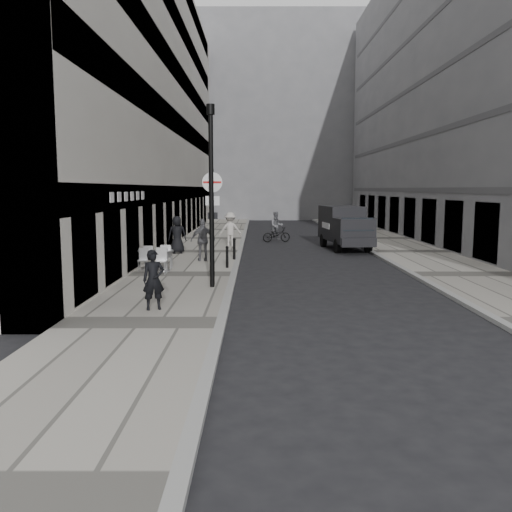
{
  "coord_description": "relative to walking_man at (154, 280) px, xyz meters",
  "views": [
    {
      "loc": [
        0.88,
        -10.33,
        3.39
      ],
      "look_at": [
        0.87,
        5.64,
        1.4
      ],
      "focal_mm": 38.0,
      "sensor_mm": 36.0,
      "label": 1
    }
  ],
  "objects": [
    {
      "name": "ground",
      "position": [
        1.9,
        -4.13,
        -0.94
      ],
      "size": [
        120.0,
        120.0,
        0.0
      ],
      "primitive_type": "plane",
      "color": "black",
      "rests_on": "ground"
    },
    {
      "name": "sidewalk",
      "position": [
        -0.1,
        13.87,
        -0.88
      ],
      "size": [
        4.0,
        60.0,
        0.12
      ],
      "primitive_type": "cube",
      "color": "#A09B90",
      "rests_on": "ground"
    },
    {
      "name": "far_sidewalk",
      "position": [
        10.9,
        13.87,
        -0.88
      ],
      "size": [
        4.0,
        60.0,
        0.12
      ],
      "primitive_type": "cube",
      "color": "#A09B90",
      "rests_on": "ground"
    },
    {
      "name": "building_left",
      "position": [
        -4.1,
        20.37,
        8.06
      ],
      "size": [
        4.0,
        45.0,
        18.0
      ],
      "primitive_type": "cube",
      "color": "beige",
      "rests_on": "ground"
    },
    {
      "name": "building_right",
      "position": [
        15.9,
        20.37,
        9.06
      ],
      "size": [
        6.0,
        45.0,
        20.0
      ],
      "primitive_type": "cube",
      "color": "slate",
      "rests_on": "ground"
    },
    {
      "name": "building_far",
      "position": [
        3.4,
        51.87,
        10.06
      ],
      "size": [
        24.0,
        16.0,
        22.0
      ],
      "primitive_type": "cube",
      "color": "slate",
      "rests_on": "ground"
    },
    {
      "name": "walking_man",
      "position": [
        0.0,
        0.0,
        0.0
      ],
      "size": [
        0.69,
        0.57,
        1.63
      ],
      "primitive_type": "imported",
      "rotation": [
        0.0,
        0.0,
        0.36
      ],
      "color": "black",
      "rests_on": "sidewalk"
    },
    {
      "name": "sign_post",
      "position": [
        1.3,
        3.87,
        1.7
      ],
      "size": [
        0.68,
        0.11,
        3.93
      ],
      "rotation": [
        0.0,
        0.0,
        -0.05
      ],
      "color": "black",
      "rests_on": "sidewalk"
    },
    {
      "name": "lamppost",
      "position": [
        1.3,
        3.43,
        2.51
      ],
      "size": [
        0.27,
        0.27,
        5.98
      ],
      "color": "black",
      "rests_on": "sidewalk"
    },
    {
      "name": "bollard_near",
      "position": [
        1.57,
        7.83,
        -0.39
      ],
      "size": [
        0.11,
        0.11,
        0.85
      ],
      "primitive_type": "cylinder",
      "color": "black",
      "rests_on": "sidewalk"
    },
    {
      "name": "bollard_far",
      "position": [
        1.75,
        10.51,
        -0.35
      ],
      "size": [
        0.12,
        0.12,
        0.93
      ],
      "primitive_type": "cylinder",
      "color": "black",
      "rests_on": "sidewalk"
    },
    {
      "name": "panel_van",
      "position": [
        7.7,
        15.78,
        0.42
      ],
      "size": [
        2.45,
        5.29,
        2.41
      ],
      "rotation": [
        0.0,
        0.0,
        0.11
      ],
      "color": "black",
      "rests_on": "ground"
    },
    {
      "name": "cyclist",
      "position": [
        4.06,
        19.95,
        -0.18
      ],
      "size": [
        1.89,
        1.05,
        1.93
      ],
      "rotation": [
        0.0,
        0.0,
        0.25
      ],
      "color": "black",
      "rests_on": "ground"
    },
    {
      "name": "pedestrian_a",
      "position": [
        0.36,
        10.0,
        0.14
      ],
      "size": [
        1.2,
        0.73,
        1.91
      ],
      "primitive_type": "imported",
      "rotation": [
        0.0,
        0.0,
        3.39
      ],
      "color": "#58575C",
      "rests_on": "sidewalk"
    },
    {
      "name": "pedestrian_b",
      "position": [
        1.3,
        16.19,
        0.15
      ],
      "size": [
        1.26,
        0.75,
        1.93
      ],
      "primitive_type": "imported",
      "rotation": [
        0.0,
        0.0,
        3.16
      ],
      "color": "#BBB4AD",
      "rests_on": "sidewalk"
    },
    {
      "name": "pedestrian_c",
      "position": [
        -1.23,
        12.86,
        0.14
      ],
      "size": [
        1.0,
        0.73,
        1.9
      ],
      "primitive_type": "imported",
      "rotation": [
        0.0,
        0.0,
        3.28
      ],
      "color": "black",
      "rests_on": "sidewalk"
    },
    {
      "name": "cafe_table_near",
      "position": [
        -0.9,
        6.85,
        -0.31
      ],
      "size": [
        0.78,
        1.75,
        1.0
      ],
      "color": "silver",
      "rests_on": "sidewalk"
    },
    {
      "name": "cafe_table_mid",
      "position": [
        -1.7,
        7.37,
        -0.35
      ],
      "size": [
        0.71,
        1.61,
        0.92
      ],
      "color": "#ABABAD",
      "rests_on": "sidewalk"
    },
    {
      "name": "cafe_table_far",
      "position": [
        -0.9,
        7.13,
        -0.35
      ],
      "size": [
        0.72,
        1.62,
        0.92
      ],
      "color": "#AAABAD",
      "rests_on": "sidewalk"
    }
  ]
}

